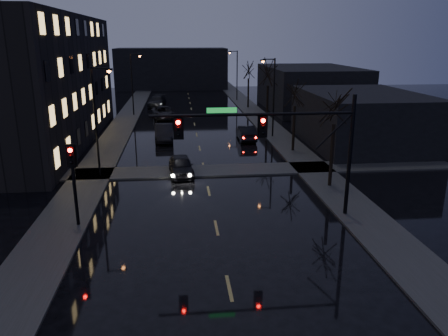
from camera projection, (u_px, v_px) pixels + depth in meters
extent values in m
plane|color=black|center=(236.00, 318.00, 16.07)|extent=(160.00, 160.00, 0.00)
cube|color=#2D2D2B|center=(119.00, 130.00, 48.56)|extent=(3.00, 140.00, 0.12)
cube|color=#2D2D2B|center=(269.00, 127.00, 50.26)|extent=(3.00, 140.00, 0.12)
cube|color=#2D2D2B|center=(205.00, 171.00, 33.68)|extent=(40.00, 3.00, 0.12)
cube|color=black|center=(22.00, 81.00, 41.30)|extent=(12.00, 30.00, 12.00)
cube|color=black|center=(361.00, 119.00, 41.69)|extent=(10.00, 14.00, 5.00)
cube|color=black|center=(310.00, 88.00, 62.67)|extent=(12.00, 18.00, 6.00)
cube|color=black|center=(172.00, 68.00, 88.98)|extent=(22.00, 10.00, 8.00)
cylinder|color=black|center=(350.00, 157.00, 24.41)|extent=(0.22, 0.22, 7.00)
cylinder|color=black|center=(254.00, 114.00, 23.14)|extent=(11.00, 0.16, 0.16)
cylinder|color=black|center=(334.00, 131.00, 23.88)|extent=(2.05, 0.10, 2.05)
cube|color=#0C591E|center=(222.00, 110.00, 22.90)|extent=(1.60, 0.04, 0.28)
cube|color=black|center=(178.00, 128.00, 22.93)|extent=(0.35, 0.28, 1.05)
sphere|color=#FF0705|center=(178.00, 122.00, 22.68)|extent=(0.22, 0.22, 0.22)
cube|color=black|center=(263.00, 126.00, 23.38)|extent=(0.35, 0.28, 1.05)
sphere|color=#FF0705|center=(263.00, 121.00, 23.13)|extent=(0.22, 0.22, 0.22)
cylinder|color=black|center=(75.00, 188.00, 23.27)|extent=(0.18, 0.18, 4.40)
cube|color=black|center=(71.00, 156.00, 22.75)|extent=(0.35, 0.28, 1.05)
sphere|color=#FF0705|center=(70.00, 150.00, 22.51)|extent=(0.22, 0.22, 0.22)
cylinder|color=black|center=(332.00, 156.00, 29.62)|extent=(0.24, 0.24, 4.40)
cylinder|color=black|center=(294.00, 129.00, 39.20)|extent=(0.24, 0.24, 4.12)
cylinder|color=black|center=(267.00, 106.00, 50.56)|extent=(0.24, 0.24, 4.68)
cylinder|color=black|center=(248.00, 93.00, 63.96)|extent=(0.24, 0.24, 4.29)
cylinder|color=black|center=(96.00, 124.00, 31.30)|extent=(0.16, 0.16, 8.00)
cylinder|color=black|center=(100.00, 68.00, 30.25)|extent=(1.20, 0.10, 0.10)
cube|color=black|center=(109.00, 69.00, 30.34)|extent=(0.50, 0.25, 0.15)
sphere|color=orange|center=(109.00, 71.00, 30.37)|extent=(0.28, 0.28, 0.28)
cylinder|color=black|center=(132.00, 85.00, 57.04)|extent=(0.16, 0.16, 8.00)
cylinder|color=black|center=(135.00, 54.00, 55.99)|extent=(1.20, 0.10, 0.10)
cube|color=black|center=(140.00, 55.00, 56.08)|extent=(0.50, 0.25, 0.15)
sphere|color=orange|center=(140.00, 56.00, 56.10)|extent=(0.28, 0.28, 0.28)
cylinder|color=black|center=(274.00, 99.00, 44.30)|extent=(0.16, 0.16, 8.00)
cylinder|color=black|center=(269.00, 59.00, 43.13)|extent=(1.20, 0.10, 0.10)
cube|color=black|center=(263.00, 60.00, 43.10)|extent=(0.50, 0.25, 0.15)
sphere|color=orange|center=(263.00, 61.00, 43.13)|extent=(0.28, 0.28, 0.28)
cylinder|color=black|center=(237.00, 76.00, 70.99)|extent=(0.16, 0.16, 8.00)
cylinder|color=black|center=(234.00, 51.00, 69.82)|extent=(1.20, 0.10, 0.10)
cube|color=black|center=(230.00, 52.00, 69.79)|extent=(0.50, 0.25, 0.15)
sphere|color=orange|center=(230.00, 53.00, 69.82)|extent=(0.28, 0.28, 0.28)
imported|color=black|center=(181.00, 166.00, 32.65)|extent=(2.02, 4.39, 1.46)
imported|color=black|center=(164.00, 133.00, 43.62)|extent=(1.86, 5.03, 1.64)
imported|color=black|center=(163.00, 113.00, 55.70)|extent=(3.22, 5.88, 1.56)
imported|color=black|center=(157.00, 101.00, 65.58)|extent=(2.97, 5.80, 1.61)
imported|color=black|center=(246.00, 133.00, 43.98)|extent=(1.63, 4.58, 1.50)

